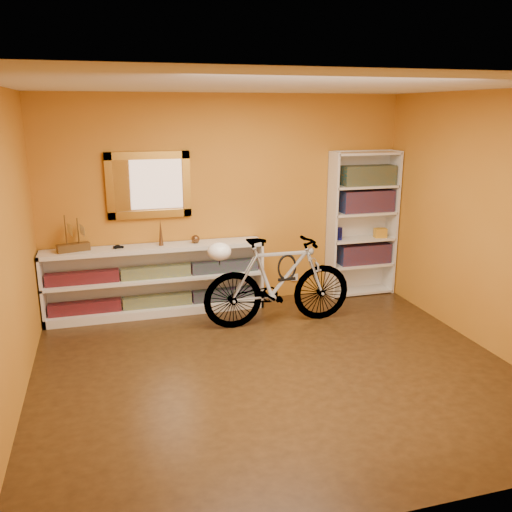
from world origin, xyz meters
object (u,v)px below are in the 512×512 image
object	(u,v)px
bookcase	(362,224)
helmet	(219,251)
console_unit	(156,280)
bicycle	(278,281)

from	to	relation	value
bookcase	helmet	size ratio (longest dim) A/B	7.20
console_unit	helmet	xyz separation A→B (m)	(0.63, -0.70, 0.49)
bookcase	helmet	bearing A→B (deg)	-160.80
console_unit	bicycle	size ratio (longest dim) A/B	1.47
helmet	bookcase	bearing A→B (deg)	19.20
console_unit	helmet	size ratio (longest dim) A/B	9.86
console_unit	bicycle	bearing A→B (deg)	-28.53
bookcase	helmet	xyz separation A→B (m)	(-2.08, -0.72, -0.04)
bicycle	helmet	size ratio (longest dim) A/B	6.69
console_unit	bookcase	distance (m)	2.76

